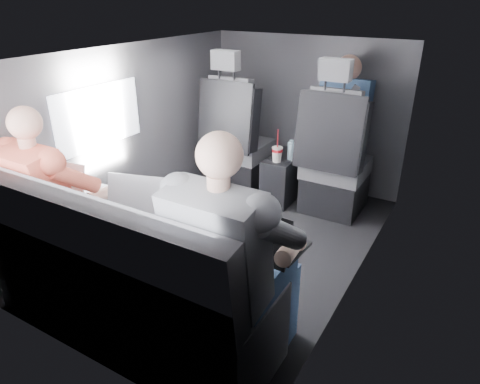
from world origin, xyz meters
The scene contains 20 objects.
floor centered at (0.00, 0.00, 0.00)m, with size 2.60×2.60×0.00m, color black.
ceiling centered at (0.00, 0.00, 1.35)m, with size 2.60×2.60×0.00m, color #B2B2AD.
panel_left centered at (-0.90, 0.00, 0.68)m, with size 0.02×2.60×1.35m, color #56565B.
panel_right centered at (0.90, 0.00, 0.68)m, with size 0.02×2.60×1.35m, color #56565B.
panel_front centered at (0.00, 1.30, 0.68)m, with size 1.80×0.02×1.35m, color #56565B.
panel_back centered at (0.00, -1.30, 0.68)m, with size 1.80×0.02×1.35m, color #56565B.
side_window centered at (-0.88, -0.30, 0.90)m, with size 0.02×0.75×0.42m, color white.
seatbelt centered at (0.45, 0.67, 0.80)m, with size 0.05×0.01×0.65m, color black.
front_seat_left centered at (-0.45, 0.84, 0.40)m, with size 0.52×0.58×1.26m.
front_seat_right centered at (0.45, 0.84, 0.40)m, with size 0.52×0.58×1.26m.
center_console centered at (0.00, 0.88, 0.20)m, with size 0.24×0.48×0.41m.
rear_bench centered at (0.00, -1.06, 0.31)m, with size 1.60×0.57×0.92m.
soda_cup centered at (0.00, 0.72, 0.47)m, with size 0.09×0.09×0.28m.
water_bottle centered at (0.08, 0.81, 0.48)m, with size 0.06×0.06×0.18m.
laptop_white centered at (-0.56, -0.82, 0.64)m, with size 0.36×0.35×0.25m.
laptop_silver centered at (0.03, -0.78, 0.64)m, with size 0.45×0.45×0.28m.
laptop_black centered at (0.65, -0.77, 0.63)m, with size 0.35×0.32×0.24m.
passenger_rear_left centered at (-0.53, -0.97, 0.61)m, with size 0.47×0.60×1.18m.
passenger_rear_right centered at (0.61, -0.97, 0.63)m, with size 0.51×0.62×1.23m.
passenger_front_right centered at (0.41, 1.10, 0.75)m, with size 0.40×0.40×0.81m.
Camera 1 is at (1.41, -2.30, 1.68)m, focal length 32.00 mm.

